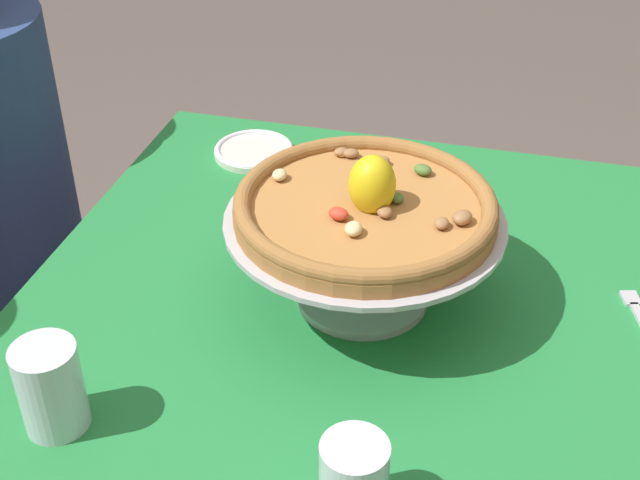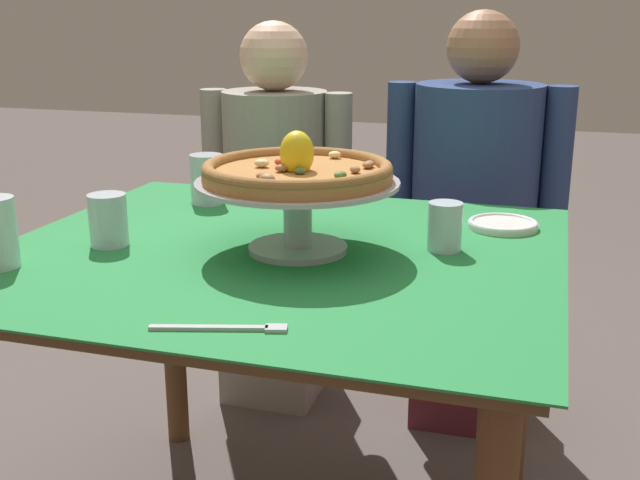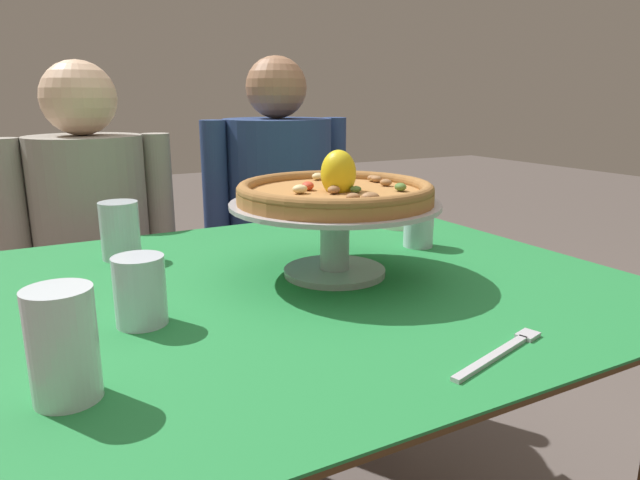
{
  "view_description": "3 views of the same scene",
  "coord_description": "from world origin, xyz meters",
  "px_view_note": "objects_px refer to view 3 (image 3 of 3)",
  "views": [
    {
      "loc": [
        -0.93,
        -0.19,
        1.52
      ],
      "look_at": [
        0.03,
        0.06,
        0.83
      ],
      "focal_mm": 48.5,
      "sensor_mm": 36.0,
      "label": 1
    },
    {
      "loc": [
        0.5,
        -1.36,
        1.18
      ],
      "look_at": [
        0.1,
        -0.03,
        0.77
      ],
      "focal_mm": 43.64,
      "sensor_mm": 36.0,
      "label": 2
    },
    {
      "loc": [
        -0.47,
        -0.89,
        1.06
      ],
      "look_at": [
        0.01,
        -0.0,
        0.8
      ],
      "focal_mm": 31.74,
      "sensor_mm": 36.0,
      "label": 3
    }
  ],
  "objects_px": {
    "water_glass_side_left": "(140,295)",
    "dinner_fork": "(502,351)",
    "side_plate": "(401,221)",
    "water_glass_side_right": "(418,229)",
    "water_glass_back_left": "(120,233)",
    "diner_right": "(279,242)",
    "pizza_stand": "(334,225)",
    "water_glass_front_left": "(63,350)",
    "pizza": "(334,191)",
    "diner_left": "(97,280)"
  },
  "relations": [
    {
      "from": "water_glass_side_left",
      "to": "dinner_fork",
      "type": "xyz_separation_m",
      "value": [
        0.39,
        -0.33,
        -0.04
      ]
    },
    {
      "from": "water_glass_side_left",
      "to": "side_plate",
      "type": "height_order",
      "value": "water_glass_side_left"
    },
    {
      "from": "water_glass_side_right",
      "to": "water_glass_side_left",
      "type": "distance_m",
      "value": 0.66
    },
    {
      "from": "water_glass_back_left",
      "to": "water_glass_side_right",
      "type": "distance_m",
      "value": 0.64
    },
    {
      "from": "water_glass_back_left",
      "to": "water_glass_side_left",
      "type": "height_order",
      "value": "water_glass_back_left"
    },
    {
      "from": "water_glass_side_right",
      "to": "dinner_fork",
      "type": "relative_size",
      "value": 0.48
    },
    {
      "from": "diner_right",
      "to": "pizza_stand",
      "type": "bearing_deg",
      "value": -107.32
    },
    {
      "from": "water_glass_side_left",
      "to": "water_glass_back_left",
      "type": "bearing_deg",
      "value": 84.5
    },
    {
      "from": "water_glass_front_left",
      "to": "water_glass_side_left",
      "type": "bearing_deg",
      "value": 56.88
    },
    {
      "from": "water_glass_back_left",
      "to": "side_plate",
      "type": "xyz_separation_m",
      "value": [
        0.7,
        -0.02,
        -0.04
      ]
    },
    {
      "from": "pizza",
      "to": "pizza_stand",
      "type": "bearing_deg",
      "value": 114.82
    },
    {
      "from": "water_glass_side_left",
      "to": "diner_left",
      "type": "xyz_separation_m",
      "value": [
        0.03,
        0.86,
        -0.23
      ]
    },
    {
      "from": "water_glass_back_left",
      "to": "diner_left",
      "type": "xyz_separation_m",
      "value": [
        -0.0,
        0.48,
        -0.24
      ]
    },
    {
      "from": "dinner_fork",
      "to": "diner_left",
      "type": "height_order",
      "value": "diner_left"
    },
    {
      "from": "pizza",
      "to": "water_glass_back_left",
      "type": "height_order",
      "value": "pizza"
    },
    {
      "from": "pizza_stand",
      "to": "water_glass_side_right",
      "type": "xyz_separation_m",
      "value": [
        0.27,
        0.09,
        -0.06
      ]
    },
    {
      "from": "water_glass_back_left",
      "to": "dinner_fork",
      "type": "height_order",
      "value": "water_glass_back_left"
    },
    {
      "from": "diner_left",
      "to": "dinner_fork",
      "type": "bearing_deg",
      "value": -73.12
    },
    {
      "from": "water_glass_side_right",
      "to": "diner_left",
      "type": "height_order",
      "value": "diner_left"
    },
    {
      "from": "pizza_stand",
      "to": "side_plate",
      "type": "distance_m",
      "value": 0.47
    },
    {
      "from": "diner_left",
      "to": "water_glass_side_right",
      "type": "bearing_deg",
      "value": -49.08
    },
    {
      "from": "water_glass_side_right",
      "to": "water_glass_side_left",
      "type": "bearing_deg",
      "value": -165.76
    },
    {
      "from": "pizza",
      "to": "diner_right",
      "type": "height_order",
      "value": "diner_right"
    },
    {
      "from": "water_glass_side_right",
      "to": "side_plate",
      "type": "height_order",
      "value": "water_glass_side_right"
    },
    {
      "from": "water_glass_front_left",
      "to": "water_glass_side_left",
      "type": "height_order",
      "value": "water_glass_front_left"
    },
    {
      "from": "pizza_stand",
      "to": "water_glass_front_left",
      "type": "xyz_separation_m",
      "value": [
        -0.49,
        -0.26,
        -0.04
      ]
    },
    {
      "from": "side_plate",
      "to": "water_glass_side_left",
      "type": "bearing_deg",
      "value": -154.07
    },
    {
      "from": "pizza_stand",
      "to": "diner_left",
      "type": "relative_size",
      "value": 0.34
    },
    {
      "from": "water_glass_front_left",
      "to": "diner_right",
      "type": "height_order",
      "value": "diner_right"
    },
    {
      "from": "pizza_stand",
      "to": "diner_right",
      "type": "xyz_separation_m",
      "value": [
        0.25,
        0.81,
        -0.25
      ]
    },
    {
      "from": "side_plate",
      "to": "diner_left",
      "type": "bearing_deg",
      "value": 144.46
    },
    {
      "from": "water_glass_front_left",
      "to": "diner_left",
      "type": "xyz_separation_m",
      "value": [
        0.15,
        1.04,
        -0.25
      ]
    },
    {
      "from": "diner_right",
      "to": "dinner_fork",
      "type": "bearing_deg",
      "value": -100.65
    },
    {
      "from": "water_glass_side_left",
      "to": "side_plate",
      "type": "distance_m",
      "value": 0.82
    },
    {
      "from": "water_glass_side_right",
      "to": "diner_left",
      "type": "bearing_deg",
      "value": 130.92
    },
    {
      "from": "pizza_stand",
      "to": "water_glass_side_left",
      "type": "distance_m",
      "value": 0.38
    },
    {
      "from": "water_glass_side_left",
      "to": "diner_left",
      "type": "bearing_deg",
      "value": 87.75
    },
    {
      "from": "diner_right",
      "to": "water_glass_side_right",
      "type": "bearing_deg",
      "value": -88.67
    },
    {
      "from": "pizza_stand",
      "to": "diner_right",
      "type": "bearing_deg",
      "value": 72.68
    },
    {
      "from": "water_glass_front_left",
      "to": "diner_right",
      "type": "relative_size",
      "value": 0.11
    },
    {
      "from": "water_glass_side_right",
      "to": "diner_left",
      "type": "relative_size",
      "value": 0.08
    },
    {
      "from": "pizza",
      "to": "water_glass_back_left",
      "type": "bearing_deg",
      "value": 137.7
    },
    {
      "from": "side_plate",
      "to": "dinner_fork",
      "type": "xyz_separation_m",
      "value": [
        -0.34,
        -0.69,
        -0.01
      ]
    },
    {
      "from": "water_glass_side_right",
      "to": "diner_left",
      "type": "xyz_separation_m",
      "value": [
        -0.61,
        0.7,
        -0.23
      ]
    },
    {
      "from": "water_glass_side_right",
      "to": "pizza",
      "type": "bearing_deg",
      "value": -161.94
    },
    {
      "from": "water_glass_front_left",
      "to": "dinner_fork",
      "type": "height_order",
      "value": "water_glass_front_left"
    },
    {
      "from": "pizza_stand",
      "to": "side_plate",
      "type": "relative_size",
      "value": 2.62
    },
    {
      "from": "side_plate",
      "to": "diner_left",
      "type": "height_order",
      "value": "diner_left"
    },
    {
      "from": "water_glass_back_left",
      "to": "dinner_fork",
      "type": "distance_m",
      "value": 0.79
    },
    {
      "from": "water_glass_front_left",
      "to": "water_glass_side_left",
      "type": "xyz_separation_m",
      "value": [
        0.12,
        0.18,
        -0.01
      ]
    }
  ]
}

